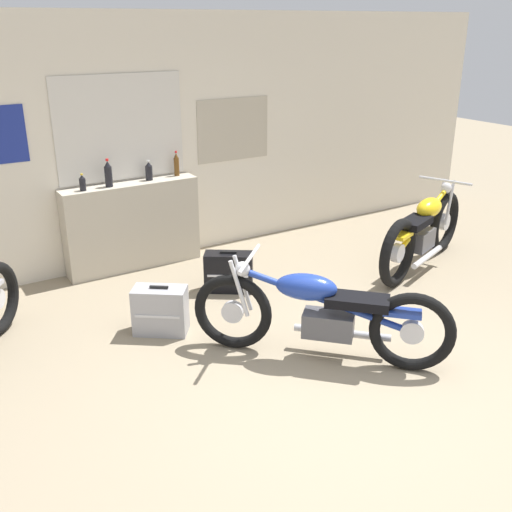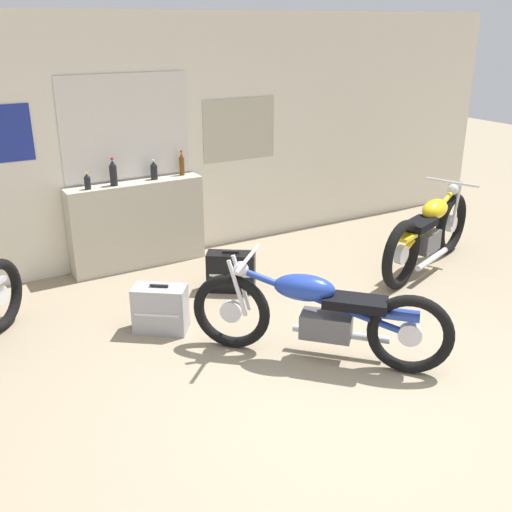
% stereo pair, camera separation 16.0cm
% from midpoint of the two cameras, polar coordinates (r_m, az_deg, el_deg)
% --- Properties ---
extents(ground_plane, '(24.00, 24.00, 0.00)m').
position_cam_midpoint_polar(ground_plane, '(4.76, 8.15, -13.05)').
color(ground_plane, gray).
extents(wall_back, '(10.00, 0.07, 2.80)m').
position_cam_midpoint_polar(wall_back, '(7.08, -10.00, 10.79)').
color(wall_back, beige).
rests_on(wall_back, ground_plane).
extents(sill_counter, '(1.55, 0.28, 1.00)m').
position_cam_midpoint_polar(sill_counter, '(6.99, -12.31, 2.81)').
color(sill_counter, '#B7AD99').
rests_on(sill_counter, ground_plane).
extents(bottle_leftmost, '(0.07, 0.07, 0.18)m').
position_cam_midpoint_polar(bottle_leftmost, '(6.66, -16.86, 6.66)').
color(bottle_leftmost, black).
rests_on(bottle_leftmost, sill_counter).
extents(bottle_left_center, '(0.08, 0.08, 0.31)m').
position_cam_midpoint_polar(bottle_left_center, '(6.73, -14.55, 7.54)').
color(bottle_left_center, black).
rests_on(bottle_left_center, sill_counter).
extents(bottle_center, '(0.08, 0.08, 0.23)m').
position_cam_midpoint_polar(bottle_center, '(6.93, -10.82, 7.92)').
color(bottle_center, black).
rests_on(bottle_center, sill_counter).
extents(bottle_right_center, '(0.06, 0.06, 0.29)m').
position_cam_midpoint_polar(bottle_right_center, '(7.08, -8.23, 8.60)').
color(bottle_right_center, '#5B3814').
rests_on(bottle_right_center, sill_counter).
extents(motorcycle_blue, '(1.59, 1.64, 0.87)m').
position_cam_midpoint_polar(motorcycle_blue, '(5.00, 5.22, -5.47)').
color(motorcycle_blue, black).
rests_on(motorcycle_blue, ground_plane).
extents(motorcycle_yellow, '(1.99, 0.92, 0.94)m').
position_cam_midpoint_polar(motorcycle_yellow, '(7.09, 15.03, 2.27)').
color(motorcycle_yellow, black).
rests_on(motorcycle_yellow, ground_plane).
extents(hard_case_black, '(0.54, 0.46, 0.45)m').
position_cam_midpoint_polar(hard_case_black, '(6.32, -3.34, -1.54)').
color(hard_case_black, black).
rests_on(hard_case_black, ground_plane).
extents(hard_case_silver, '(0.54, 0.49, 0.46)m').
position_cam_midpoint_polar(hard_case_silver, '(5.56, -9.91, -5.13)').
color(hard_case_silver, '#9E9EA3').
rests_on(hard_case_silver, ground_plane).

